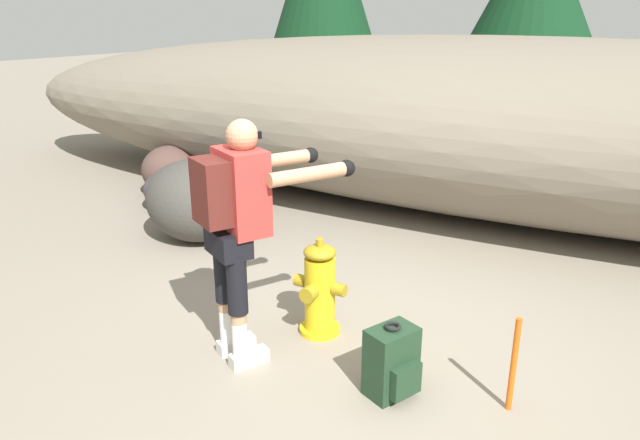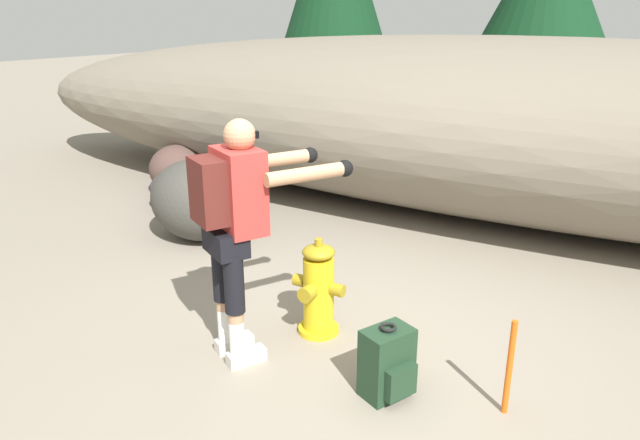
% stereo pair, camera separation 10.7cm
% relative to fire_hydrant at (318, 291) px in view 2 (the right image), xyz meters
% --- Properties ---
extents(ground_plane, '(56.00, 56.00, 0.04)m').
position_rel_fire_hydrant_xyz_m(ground_plane, '(0.24, -0.29, -0.35)').
color(ground_plane, gray).
extents(dirt_embankment, '(14.66, 3.20, 2.00)m').
position_rel_fire_hydrant_xyz_m(dirt_embankment, '(0.24, 3.48, 0.67)').
color(dirt_embankment, '#756B5B').
rests_on(dirt_embankment, ground_plane).
extents(fire_hydrant, '(0.40, 0.35, 0.73)m').
position_rel_fire_hydrant_xyz_m(fire_hydrant, '(0.00, 0.00, 0.00)').
color(fire_hydrant, gold).
rests_on(fire_hydrant, ground_plane).
extents(utility_worker, '(0.81, 1.04, 1.61)m').
position_rel_fire_hydrant_xyz_m(utility_worker, '(-0.28, -0.51, 0.69)').
color(utility_worker, beige).
rests_on(utility_worker, ground_plane).
extents(spare_backpack, '(0.35, 0.36, 0.47)m').
position_rel_fire_hydrant_xyz_m(spare_backpack, '(0.74, -0.43, -0.12)').
color(spare_backpack, '#1E3823').
rests_on(spare_backpack, ground_plane).
extents(boulder_large, '(1.18, 1.01, 0.83)m').
position_rel_fire_hydrant_xyz_m(boulder_large, '(-2.04, 1.04, 0.08)').
color(boulder_large, '#3F3E38').
rests_on(boulder_large, ground_plane).
extents(boulder_mid, '(1.14, 1.10, 0.48)m').
position_rel_fire_hydrant_xyz_m(boulder_mid, '(-2.89, 1.78, -0.09)').
color(boulder_mid, '#3D353D').
rests_on(boulder_mid, ground_plane).
extents(boulder_small, '(0.83, 0.81, 0.64)m').
position_rel_fire_hydrant_xyz_m(boulder_small, '(-3.38, 2.17, -0.02)').
color(boulder_small, '#503933').
rests_on(boulder_small, ground_plane).
extents(survey_stake, '(0.04, 0.04, 0.60)m').
position_rel_fire_hydrant_xyz_m(survey_stake, '(1.41, -0.24, -0.03)').
color(survey_stake, '#E55914').
rests_on(survey_stake, ground_plane).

